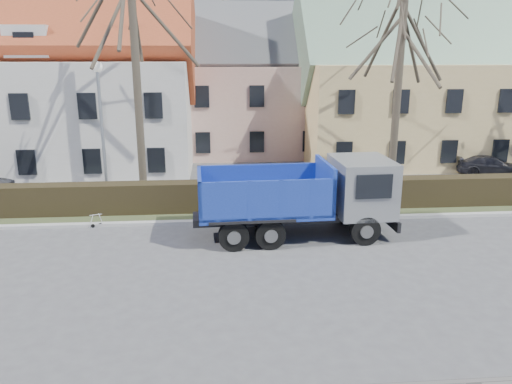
{
  "coord_description": "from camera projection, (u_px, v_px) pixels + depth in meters",
  "views": [
    {
      "loc": [
        1.46,
        -14.61,
        6.69
      ],
      "look_at": [
        2.93,
        3.41,
        1.6
      ],
      "focal_mm": 35.0,
      "sensor_mm": 36.0,
      "label": 1
    }
  ],
  "objects": [
    {
      "name": "ground",
      "position": [
        172.0,
        272.0,
        15.72
      ],
      "size": [
        120.0,
        120.0,
        0.0
      ],
      "primitive_type": "plane",
      "color": "#4D4E50"
    },
    {
      "name": "curb_far",
      "position": [
        181.0,
        222.0,
        20.12
      ],
      "size": [
        80.0,
        0.3,
        0.12
      ],
      "primitive_type": "cube",
      "color": "#A8A7A6",
      "rests_on": "ground"
    },
    {
      "name": "grass_strip",
      "position": [
        184.0,
        210.0,
        21.65
      ],
      "size": [
        80.0,
        3.0,
        0.1
      ],
      "primitive_type": "cube",
      "color": "#384325",
      "rests_on": "ground"
    },
    {
      "name": "hedge",
      "position": [
        183.0,
        199.0,
        21.3
      ],
      "size": [
        60.0,
        0.9,
        1.3
      ],
      "primitive_type": "cube",
      "color": "black",
      "rests_on": "ground"
    },
    {
      "name": "building_pink",
      "position": [
        252.0,
        93.0,
        34.14
      ],
      "size": [
        10.8,
        8.8,
        8.0
      ],
      "primitive_type": null,
      "color": "#D2A394",
      "rests_on": "ground"
    },
    {
      "name": "building_yellow",
      "position": [
        441.0,
        91.0,
        32.13
      ],
      "size": [
        18.8,
        10.8,
        8.5
      ],
      "primitive_type": null,
      "color": "#D4B574",
      "rests_on": "ground"
    },
    {
      "name": "tree_1",
      "position": [
        136.0,
        60.0,
        22.0
      ],
      "size": [
        9.2,
        9.2,
        12.65
      ],
      "primitive_type": null,
      "color": "#3E362A",
      "rests_on": "ground"
    },
    {
      "name": "tree_2",
      "position": [
        399.0,
        78.0,
        23.17
      ],
      "size": [
        8.0,
        8.0,
        11.0
      ],
      "primitive_type": null,
      "color": "#3E362A",
      "rests_on": "ground"
    },
    {
      "name": "dump_truck",
      "position": [
        289.0,
        198.0,
        18.35
      ],
      "size": [
        7.62,
        3.09,
        3.0
      ],
      "primitive_type": null,
      "rotation": [
        0.0,
        0.0,
        0.04
      ],
      "color": "navy",
      "rests_on": "ground"
    },
    {
      "name": "streetlight",
      "position": [
        103.0,
        137.0,
        21.3
      ],
      "size": [
        0.5,
        0.5,
        6.4
      ],
      "primitive_type": null,
      "color": "#90959D",
      "rests_on": "ground"
    },
    {
      "name": "cart_frame",
      "position": [
        91.0,
        221.0,
        19.57
      ],
      "size": [
        0.75,
        0.58,
        0.6
      ],
      "primitive_type": null,
      "rotation": [
        0.0,
        0.0,
        0.35
      ],
      "color": "silver",
      "rests_on": "ground"
    },
    {
      "name": "parked_car_b",
      "position": [
        491.0,
        166.0,
        27.92
      ],
      "size": [
        3.97,
        2.48,
        1.07
      ],
      "primitive_type": "imported",
      "rotation": [
        0.0,
        0.0,
        1.29
      ],
      "color": "black",
      "rests_on": "ground"
    }
  ]
}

